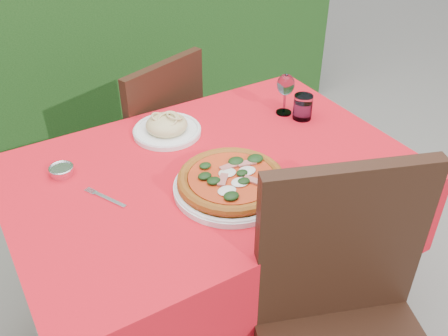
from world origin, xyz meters
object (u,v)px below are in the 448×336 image
chair_near (348,324)px  fork (109,199)px  pizza_plate (231,182)px  chair_far (153,139)px  pasta_plate (167,127)px  wine_glass (286,86)px  steel_ramekin (62,171)px  water_glass (303,108)px

chair_near → fork: chair_near is taller
pizza_plate → chair_far: bearing=85.8°
pasta_plate → fork: 0.40m
wine_glass → pasta_plate: bearing=168.0°
pasta_plate → fork: bearing=-140.7°
wine_glass → steel_ramekin: size_ratio=2.25×
pizza_plate → water_glass: bearing=27.6°
wine_glass → fork: wine_glass is taller
chair_far → fork: size_ratio=5.32×
steel_ramekin → wine_glass: bearing=-2.6°
chair_near → water_glass: bearing=82.3°
wine_glass → chair_near: bearing=-113.9°
chair_near → wine_glass: bearing=86.6°
chair_far → pizza_plate: (-0.05, -0.74, 0.27)m
wine_glass → steel_ramekin: bearing=177.4°
chair_far → pizza_plate: 0.79m
fork → steel_ramekin: size_ratio=2.38×
chair_near → wine_glass: chair_near is taller
chair_near → pasta_plate: chair_near is taller
wine_glass → fork: bearing=-168.0°
pizza_plate → steel_ramekin: pizza_plate is taller
pizza_plate → steel_ramekin: size_ratio=5.82×
chair_far → steel_ramekin: (-0.47, -0.40, 0.25)m
pasta_plate → chair_near: bearing=-83.1°
chair_far → water_glass: bearing=109.2°
chair_far → steel_ramekin: 0.66m
chair_far → chair_near: bearing=72.3°
chair_far → pizza_plate: chair_far is taller
fork → steel_ramekin: 0.21m
wine_glass → pizza_plate: bearing=-144.1°
pizza_plate → pasta_plate: size_ratio=1.72×
steel_ramekin → pasta_plate: bearing=8.0°
pizza_plate → pasta_plate: 0.39m
chair_far → fork: 0.75m
pasta_plate → water_glass: bearing=-18.3°
pasta_plate → water_glass: (0.47, -0.16, 0.02)m
chair_near → pizza_plate: size_ratio=2.45×
pizza_plate → wine_glass: size_ratio=2.59×
chair_near → chair_far: size_ratio=1.13×
chair_far → pasta_plate: (-0.08, -0.35, 0.26)m
chair_far → fork: bearing=38.4°
water_glass → steel_ramekin: 0.87m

